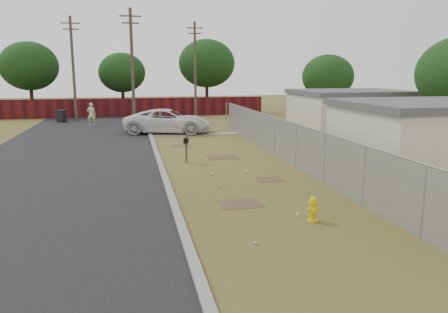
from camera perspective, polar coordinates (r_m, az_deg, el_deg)
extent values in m
plane|color=brown|center=(19.55, 0.84, -1.81)|extent=(120.00, 120.00, 0.00)
cube|color=black|center=(27.12, -18.77, 1.25)|extent=(9.00, 60.00, 0.02)
cube|color=gray|center=(26.94, -9.24, 1.75)|extent=(0.25, 60.00, 0.12)
cube|color=gray|center=(30.68, -3.97, 2.90)|extent=(6.20, 1.00, 0.03)
cylinder|color=gray|center=(12.54, 24.64, -5.49)|extent=(0.06, 0.06, 2.00)
cylinder|color=gray|center=(14.95, 17.83, -2.44)|extent=(0.06, 0.06, 2.00)
cylinder|color=gray|center=(17.55, 13.00, -0.24)|extent=(0.06, 0.06, 2.00)
cylinder|color=gray|center=(20.26, 9.43, 1.38)|extent=(0.06, 0.06, 2.00)
cylinder|color=gray|center=(23.04, 6.71, 2.61)|extent=(0.06, 0.06, 2.00)
cylinder|color=gray|center=(25.87, 4.58, 3.58)|extent=(0.06, 0.06, 2.00)
cylinder|color=gray|center=(28.74, 2.86, 4.34)|extent=(0.06, 0.06, 2.00)
cylinder|color=gray|center=(31.62, 1.46, 4.97)|extent=(0.06, 0.06, 2.00)
cylinder|color=gray|center=(34.53, 0.29, 5.49)|extent=(0.06, 0.06, 2.00)
cylinder|color=gray|center=(21.04, 8.52, 4.52)|extent=(0.04, 26.00, 0.04)
cube|color=gray|center=(21.18, 8.44, 1.83)|extent=(0.01, 26.00, 2.00)
cube|color=black|center=(21.32, 8.54, -0.02)|extent=(0.03, 26.00, 0.60)
cube|color=#4E1110|center=(43.74, -14.41, 6.19)|extent=(30.00, 0.12, 1.80)
cylinder|color=#504035|center=(34.57, -11.87, 11.07)|extent=(0.24, 0.24, 9.00)
cube|color=#504035|center=(34.81, -12.13, 17.50)|extent=(1.60, 0.10, 0.10)
cube|color=#504035|center=(34.75, -12.10, 16.68)|extent=(1.30, 0.10, 0.10)
cylinder|color=#504035|center=(40.84, -19.08, 10.67)|extent=(0.24, 0.24, 9.00)
cube|color=#504035|center=(41.04, -19.44, 16.11)|extent=(1.60, 0.10, 0.10)
cube|color=#504035|center=(41.00, -19.39, 15.42)|extent=(1.30, 0.10, 0.10)
cylinder|color=#504035|center=(43.03, -3.79, 11.23)|extent=(0.24, 0.24, 9.00)
cube|color=#504035|center=(43.22, -3.86, 16.41)|extent=(1.60, 0.10, 0.10)
cube|color=#504035|center=(43.18, -3.85, 15.75)|extent=(1.30, 0.10, 0.10)
cube|color=beige|center=(21.44, 26.34, 1.99)|extent=(8.00, 6.00, 2.80)
cube|color=#494A4E|center=(21.28, 26.70, 6.11)|extent=(8.32, 6.24, 0.30)
cube|color=beige|center=(31.42, 16.08, 5.24)|extent=(7.00, 6.00, 2.80)
cube|color=#494A4E|center=(31.31, 16.24, 8.06)|extent=(7.28, 6.24, 0.30)
cylinder|color=#302215|center=(48.63, -23.80, 6.94)|extent=(0.36, 0.36, 3.30)
ellipsoid|color=black|center=(48.56, -24.10, 10.73)|extent=(5.70, 5.70, 4.84)
cylinder|color=#302215|center=(48.66, -13.04, 7.33)|extent=(0.36, 0.36, 2.86)
ellipsoid|color=black|center=(48.58, -13.18, 10.62)|extent=(4.94, 4.94, 4.20)
cylinder|color=#302215|center=(48.35, -2.25, 7.98)|extent=(0.36, 0.36, 3.52)
ellipsoid|color=black|center=(48.29, -2.28, 12.06)|extent=(6.08, 6.08, 5.17)
cylinder|color=#302215|center=(40.56, 13.23, 6.48)|extent=(0.36, 0.36, 2.64)
ellipsoid|color=black|center=(40.45, 13.40, 10.12)|extent=(4.56, 4.56, 3.88)
cylinder|color=#E3B90B|center=(13.29, 11.49, -8.16)|extent=(0.34, 0.34, 0.06)
cylinder|color=#E3B90B|center=(13.20, 11.54, -7.01)|extent=(0.24, 0.24, 0.54)
cylinder|color=#E3B90B|center=(13.12, 11.58, -5.89)|extent=(0.31, 0.31, 0.05)
sphere|color=#E3B90B|center=(13.10, 11.59, -5.58)|extent=(0.23, 0.23, 0.21)
cylinder|color=#E3B90B|center=(13.07, 11.61, -5.11)|extent=(0.04, 0.04, 0.06)
cylinder|color=#E3B90B|center=(13.14, 11.01, -6.78)|extent=(0.10, 0.11, 0.10)
cylinder|color=#E3B90B|center=(13.23, 12.08, -6.71)|extent=(0.10, 0.11, 0.10)
cylinder|color=#E3B90B|center=(13.07, 11.74, -6.91)|extent=(0.14, 0.12, 0.13)
cube|color=brown|center=(21.19, -4.95, 0.57)|extent=(0.12, 0.12, 1.02)
cube|color=black|center=(21.09, -4.97, 2.02)|extent=(0.32, 0.52, 0.18)
cylinder|color=black|center=(21.08, -4.97, 2.27)|extent=(0.32, 0.52, 0.18)
cube|color=#A4100B|center=(20.84, -5.10, 1.91)|extent=(0.03, 0.05, 0.10)
imported|color=silver|center=(31.55, -7.28, 4.61)|extent=(6.67, 4.22, 1.72)
imported|color=beige|center=(36.99, -16.93, 5.28)|extent=(0.71, 0.50, 1.87)
cube|color=black|center=(40.59, -20.49, 4.92)|extent=(0.79, 0.79, 1.00)
cube|color=black|center=(40.54, -20.54, 5.65)|extent=(0.87, 0.87, 0.08)
cylinder|color=black|center=(40.21, -20.25, 4.31)|extent=(0.11, 0.22, 0.21)
cylinder|color=silver|center=(13.71, 9.63, -7.44)|extent=(0.11, 0.12, 0.07)
cylinder|color=silver|center=(16.67, -0.61, -3.94)|extent=(0.09, 0.11, 0.07)
cylinder|color=silver|center=(19.18, 2.92, -1.95)|extent=(0.12, 0.12, 0.07)
cylinder|color=silver|center=(11.39, 4.14, -11.22)|extent=(0.07, 0.10, 0.07)
cylinder|color=silver|center=(24.25, 1.07, 0.81)|extent=(0.11, 0.08, 0.07)
cylinder|color=silver|center=(18.55, -1.49, -2.39)|extent=(0.12, 0.12, 0.07)
cylinder|color=silver|center=(25.42, -4.71, 1.25)|extent=(0.12, 0.10, 0.07)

